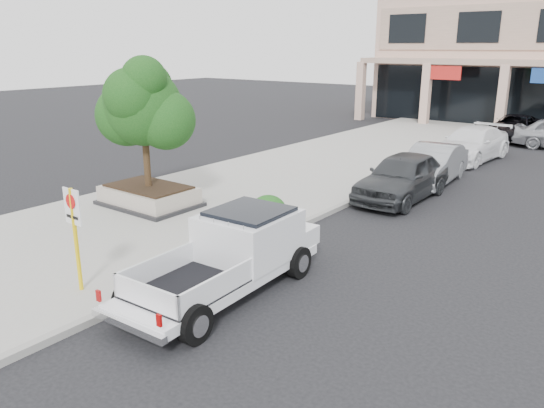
# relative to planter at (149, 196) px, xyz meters

# --- Properties ---
(ground) EXTENTS (120.00, 120.00, 0.00)m
(ground) POSITION_rel_planter_xyz_m (6.63, -2.49, -0.48)
(ground) COLOR black
(ground) RESTS_ON ground
(sidewalk) EXTENTS (8.00, 52.00, 0.15)m
(sidewalk) POSITION_rel_planter_xyz_m (1.13, 3.51, -0.40)
(sidewalk) COLOR gray
(sidewalk) RESTS_ON ground
(curb) EXTENTS (0.20, 52.00, 0.15)m
(curb) POSITION_rel_planter_xyz_m (5.08, 3.51, -0.40)
(curb) COLOR gray
(curb) RESTS_ON ground
(planter) EXTENTS (3.20, 2.20, 0.68)m
(planter) POSITION_rel_planter_xyz_m (0.00, 0.00, 0.00)
(planter) COLOR black
(planter) RESTS_ON sidewalk
(planter_tree) EXTENTS (2.90, 2.55, 4.00)m
(planter_tree) POSITION_rel_planter_xyz_m (0.13, 0.15, 2.94)
(planter_tree) COLOR black
(planter_tree) RESTS_ON planter
(no_parking_sign) EXTENTS (0.55, 0.09, 2.30)m
(no_parking_sign) POSITION_rel_planter_xyz_m (3.86, -5.17, 1.16)
(no_parking_sign) COLOR yellow
(no_parking_sign) RESTS_ON sidewalk
(hedge) EXTENTS (1.10, 0.99, 0.93)m
(hedge) POSITION_rel_planter_xyz_m (4.49, 0.75, 0.14)
(hedge) COLOR #143F12
(hedge) RESTS_ON sidewalk
(pickup_truck) EXTENTS (2.25, 5.56, 1.73)m
(pickup_truck) POSITION_rel_planter_xyz_m (6.28, -3.23, 0.39)
(pickup_truck) COLOR white
(pickup_truck) RESTS_ON ground
(curb_car_a) EXTENTS (2.00, 4.91, 1.67)m
(curb_car_a) POSITION_rel_planter_xyz_m (6.20, 6.30, 0.36)
(curb_car_a) COLOR #2E3033
(curb_car_a) RESTS_ON ground
(curb_car_b) EXTENTS (1.95, 4.78, 1.54)m
(curb_car_b) POSITION_rel_planter_xyz_m (6.19, 9.19, 0.30)
(curb_car_b) COLOR gray
(curb_car_b) RESTS_ON ground
(curb_car_c) EXTENTS (2.71, 5.61, 1.57)m
(curb_car_c) POSITION_rel_planter_xyz_m (5.98, 14.68, 0.31)
(curb_car_c) COLOR white
(curb_car_c) RESTS_ON ground
(curb_car_d) EXTENTS (2.36, 5.10, 1.42)m
(curb_car_d) POSITION_rel_planter_xyz_m (6.07, 22.34, 0.23)
(curb_car_d) COLOR black
(curb_car_d) RESTS_ON ground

